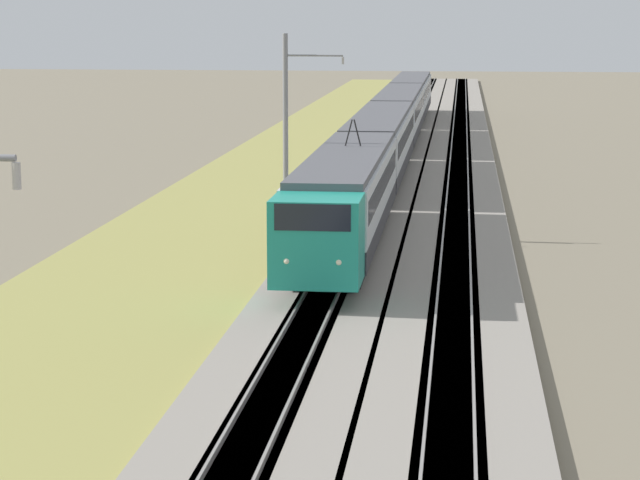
# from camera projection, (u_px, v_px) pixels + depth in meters

# --- Properties ---
(ballast_main) EXTENTS (240.00, 4.40, 0.30)m
(ballast_main) POSITION_uv_depth(u_px,v_px,m) (366.00, 211.00, 58.44)
(ballast_main) COLOR gray
(ballast_main) RESTS_ON ground
(ballast_adjacent) EXTENTS (240.00, 4.40, 0.30)m
(ballast_adjacent) POSITION_uv_depth(u_px,v_px,m) (457.00, 212.00, 57.97)
(ballast_adjacent) COLOR gray
(ballast_adjacent) RESTS_ON ground
(track_main) EXTENTS (240.00, 1.57, 0.45)m
(track_main) POSITION_uv_depth(u_px,v_px,m) (366.00, 211.00, 58.44)
(track_main) COLOR #4C4238
(track_main) RESTS_ON ground
(track_adjacent) EXTENTS (240.00, 1.57, 0.45)m
(track_adjacent) POSITION_uv_depth(u_px,v_px,m) (457.00, 212.00, 57.97)
(track_adjacent) COLOR #4C4238
(track_adjacent) RESTS_ON ground
(grass_verge) EXTENTS (240.00, 11.05, 0.12)m
(grass_verge) POSITION_uv_depth(u_px,v_px,m) (247.00, 211.00, 59.09)
(grass_verge) COLOR #99934C
(grass_verge) RESTS_ON ground
(passenger_train) EXTENTS (81.95, 2.90, 5.04)m
(passenger_train) POSITION_uv_depth(u_px,v_px,m) (391.00, 126.00, 77.64)
(passenger_train) COLOR teal
(passenger_train) RESTS_ON ground
(catenary_mast_mid) EXTENTS (0.22, 2.56, 8.46)m
(catenary_mast_mid) POSITION_uv_depth(u_px,v_px,m) (287.00, 132.00, 52.04)
(catenary_mast_mid) COLOR slate
(catenary_mast_mid) RESTS_ON ground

